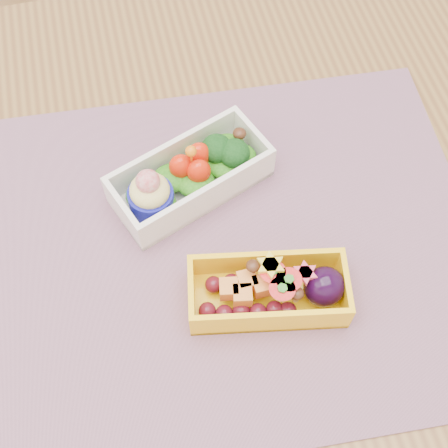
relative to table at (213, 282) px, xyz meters
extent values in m
plane|color=olive|center=(0.00, 0.00, -0.65)|extent=(3.00, 3.00, 0.00)
cube|color=brown|center=(0.00, 0.00, 0.08)|extent=(1.20, 0.80, 0.04)
cylinder|color=brown|center=(0.54, 0.34, -0.30)|extent=(0.06, 0.06, 0.71)
cube|color=gray|center=(0.00, -0.01, 0.10)|extent=(0.55, 0.44, 0.00)
cube|color=white|center=(-0.01, 0.07, 0.12)|extent=(0.18, 0.13, 0.04)
ellipsoid|color=#4DA021|center=(-0.01, 0.07, 0.12)|extent=(0.16, 0.11, 0.02)
cylinder|color=#1517A3|center=(-0.05, 0.05, 0.12)|extent=(0.05, 0.05, 0.03)
sphere|color=red|center=(-0.05, 0.05, 0.16)|extent=(0.02, 0.02, 0.02)
ellipsoid|color=red|center=(-0.01, 0.07, 0.14)|extent=(0.03, 0.02, 0.03)
ellipsoid|color=red|center=(0.00, 0.06, 0.14)|extent=(0.03, 0.02, 0.03)
ellipsoid|color=red|center=(0.01, 0.08, 0.14)|extent=(0.03, 0.02, 0.03)
sphere|color=orange|center=(0.00, 0.07, 0.16)|extent=(0.01, 0.01, 0.01)
ellipsoid|color=black|center=(0.03, 0.09, 0.14)|extent=(0.03, 0.03, 0.03)
ellipsoid|color=black|center=(0.04, 0.08, 0.14)|extent=(0.03, 0.03, 0.03)
ellipsoid|color=#3F2111|center=(0.05, 0.10, 0.14)|extent=(0.01, 0.01, 0.01)
cube|color=yellow|center=(0.04, -0.07, 0.12)|extent=(0.16, 0.09, 0.04)
ellipsoid|color=#530F1C|center=(0.01, -0.07, 0.12)|extent=(0.08, 0.05, 0.02)
cube|color=orange|center=(0.02, -0.07, 0.13)|extent=(0.04, 0.04, 0.02)
cone|color=red|center=(0.04, -0.07, 0.13)|extent=(0.03, 0.03, 0.02)
cone|color=red|center=(0.05, -0.08, 0.13)|extent=(0.03, 0.03, 0.02)
cone|color=red|center=(0.05, -0.08, 0.13)|extent=(0.03, 0.03, 0.02)
cylinder|color=yellow|center=(0.04, -0.06, 0.15)|extent=(0.03, 0.03, 0.01)
cylinder|color=#E53F5B|center=(0.07, -0.07, 0.14)|extent=(0.02, 0.02, 0.01)
ellipsoid|color=#3F2111|center=(0.03, -0.06, 0.13)|extent=(0.01, 0.01, 0.01)
ellipsoid|color=#3F2111|center=(0.06, -0.09, 0.13)|extent=(0.01, 0.01, 0.01)
ellipsoid|color=black|center=(0.09, -0.08, 0.13)|extent=(0.04, 0.04, 0.04)
camera|label=1|loc=(-0.05, -0.28, 0.65)|focal=49.17mm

